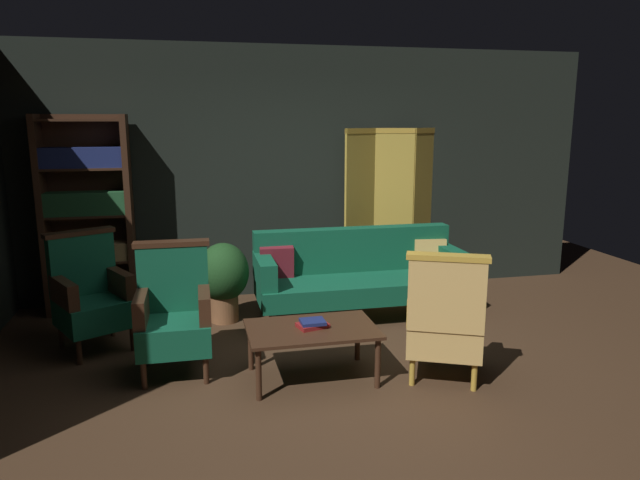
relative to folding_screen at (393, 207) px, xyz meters
name	(u,v)px	position (x,y,z in m)	size (l,w,h in m)	color
ground_plane	(342,378)	(-1.22, -2.30, -0.99)	(10.00, 10.00, 0.00)	#3D2819
back_wall	(288,173)	(-1.22, 0.15, 0.41)	(7.20, 0.10, 2.80)	black
folding_screen	(393,207)	(0.00, 0.00, 0.00)	(1.25, 0.35, 1.90)	#B29338
bookshelf	(87,210)	(-3.37, -0.11, 0.10)	(0.90, 0.32, 2.05)	#382114
velvet_couch	(358,272)	(-0.67, -0.85, -0.53)	(2.12, 0.78, 0.88)	#382114
coffee_table	(312,333)	(-1.45, -2.25, -0.61)	(1.00, 0.64, 0.42)	#382114
armchair_gilt_accent	(445,319)	(-0.45, -2.48, -0.50)	(0.77, 0.76, 1.04)	#B78E33
armchair_wing_left	(174,313)	(-2.49, -1.86, -0.50)	(0.60, 0.58, 1.04)	#382114
armchair_wing_right	(91,294)	(-3.22, -1.19, -0.50)	(0.78, 0.78, 1.04)	#382114
potted_plant	(223,277)	(-2.04, -0.75, -0.52)	(0.51, 0.51, 0.80)	brown
book_red_leather	(313,325)	(-1.45, -2.24, -0.55)	(0.23, 0.16, 0.03)	maroon
book_navy_cloth	(313,322)	(-1.45, -2.24, -0.52)	(0.19, 0.16, 0.03)	navy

